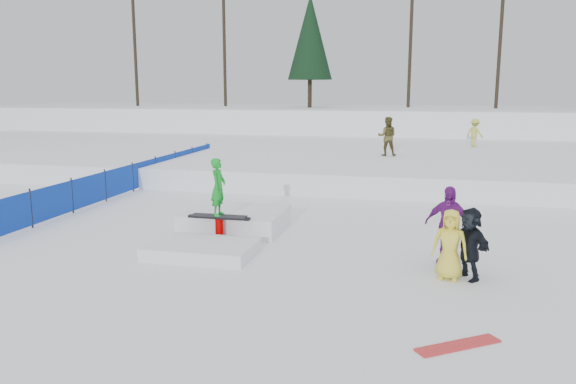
% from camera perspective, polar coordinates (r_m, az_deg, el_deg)
% --- Properties ---
extents(ground, '(120.00, 120.00, 0.00)m').
position_cam_1_polar(ground, '(13.32, -4.06, -6.11)').
color(ground, white).
extents(snow_berm, '(60.00, 14.00, 2.40)m').
position_cam_1_polar(snow_berm, '(42.44, 7.94, 6.91)').
color(snow_berm, white).
rests_on(snow_berm, ground).
extents(snow_midrise, '(50.00, 18.00, 0.80)m').
position_cam_1_polar(snow_midrise, '(28.64, 5.35, 3.65)').
color(snow_midrise, white).
rests_on(snow_midrise, ground).
extents(safety_fence, '(0.05, 16.00, 1.10)m').
position_cam_1_polar(safety_fence, '(21.66, -15.49, 1.50)').
color(safety_fence, '#0C31A3').
rests_on(safety_fence, ground).
extents(treeline, '(40.24, 4.22, 10.50)m').
position_cam_1_polar(treeline, '(40.70, 16.95, 15.22)').
color(treeline, black).
rests_on(treeline, snow_berm).
extents(walker_olive, '(0.89, 0.72, 1.74)m').
position_cam_1_polar(walker_olive, '(25.63, 10.04, 5.58)').
color(walker_olive, '#4A421D').
rests_on(walker_olive, snow_midrise).
extents(walker_ygreen, '(1.07, 1.00, 1.45)m').
position_cam_1_polar(walker_ygreen, '(30.62, 18.43, 5.72)').
color(walker_ygreen, gold).
rests_on(walker_ygreen, snow_midrise).
extents(spectator_purple, '(1.10, 0.73, 1.73)m').
position_cam_1_polar(spectator_purple, '(12.71, 15.93, -3.26)').
color(spectator_purple, '#6E197D').
rests_on(spectator_purple, ground).
extents(spectator_yellow, '(0.77, 0.58, 1.44)m').
position_cam_1_polar(spectator_yellow, '(11.74, 16.13, -5.15)').
color(spectator_yellow, yellow).
rests_on(spectator_yellow, ground).
extents(spectator_dark, '(1.12, 1.38, 1.47)m').
position_cam_1_polar(spectator_dark, '(11.87, 17.95, -4.98)').
color(spectator_dark, black).
rests_on(spectator_dark, ground).
extents(loose_board_red, '(1.31, 1.03, 0.03)m').
position_cam_1_polar(loose_board_red, '(9.06, 16.90, -14.68)').
color(loose_board_red, red).
rests_on(loose_board_red, ground).
extents(jib_rail_feature, '(2.60, 4.40, 2.11)m').
position_cam_1_polar(jib_rail_feature, '(14.69, -6.22, -3.33)').
color(jib_rail_feature, white).
rests_on(jib_rail_feature, ground).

